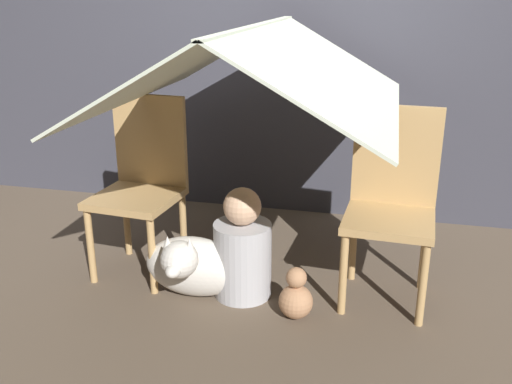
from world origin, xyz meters
TOP-DOWN VIEW (x-y plane):
  - ground_plane at (0.00, 0.00)m, footprint 8.80×8.80m
  - wall_back at (0.00, 1.20)m, footprint 7.00×0.05m
  - chair_left at (-0.61, 0.21)m, footprint 0.43×0.43m
  - chair_right at (0.62, 0.21)m, footprint 0.42×0.42m
  - sheet_canopy at (0.00, 0.13)m, footprint 1.24×1.53m
  - person_front at (-0.04, 0.03)m, footprint 0.27×0.27m
  - dog at (-0.27, -0.06)m, footprint 0.48×0.40m
  - plush_toy at (0.24, -0.11)m, footprint 0.15×0.15m

SIDE VIEW (x-z plane):
  - ground_plane at x=0.00m, z-range 0.00..0.00m
  - plush_toy at x=0.24m, z-range -0.02..0.22m
  - dog at x=-0.27m, z-range -0.02..0.36m
  - person_front at x=-0.04m, z-range -0.04..0.50m
  - chair_left at x=-0.61m, z-range 0.03..0.93m
  - chair_right at x=0.62m, z-range 0.03..0.93m
  - sheet_canopy at x=0.00m, z-range 0.89..1.25m
  - wall_back at x=0.00m, z-range 0.00..2.50m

